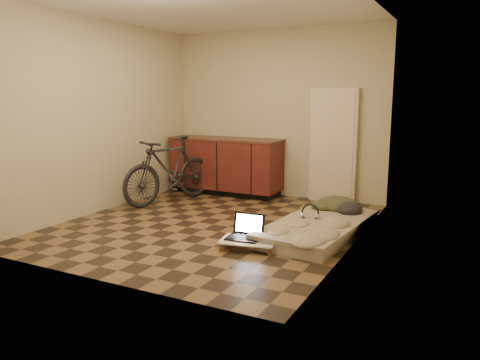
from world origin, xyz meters
The scene contains 10 objects.
room_shell centered at (0.00, 0.00, 1.30)m, with size 3.50×4.00×2.60m.
cabinets centered at (-0.75, 1.70, 0.47)m, with size 1.84×0.62×0.91m.
appliance_panel centered at (0.95, 1.94, 0.85)m, with size 0.70×0.10×1.70m, color beige.
bicycle centered at (-1.20, 0.76, 0.55)m, with size 0.50×1.69×1.09m, color black.
futon centered at (1.30, 0.20, 0.08)m, with size 1.04×1.89×0.16m.
clothing_pile centered at (1.36, 0.89, 0.27)m, with size 0.58×0.48×0.23m, color #363B22, non-canonical shape.
headphones centered at (1.17, 0.28, 0.23)m, with size 0.23×0.21×0.15m, color black, non-canonical shape.
lap_desk centered at (0.80, -0.64, 0.08)m, with size 0.64×0.48×0.10m.
laptop centered at (0.74, -0.58, 0.15)m, with size 0.37×0.34×0.24m.
mouse centered at (0.97, -0.60, 0.11)m, with size 0.05×0.09×0.03m, color white.
Camera 1 is at (2.87, -4.88, 1.61)m, focal length 35.00 mm.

